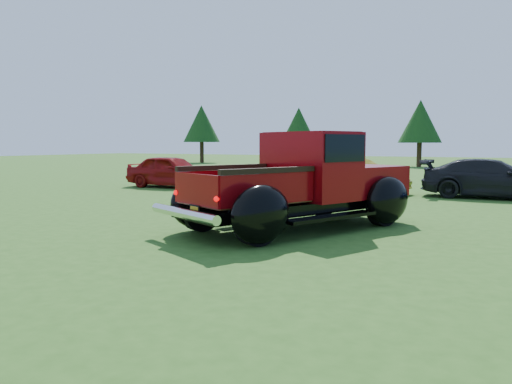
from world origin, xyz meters
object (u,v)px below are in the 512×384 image
show_car_red (172,171)px  show_car_grey (492,179)px  tree_west (299,126)px  pickup_truck (310,182)px  show_car_yellow (353,175)px  tree_far_west (202,124)px  tree_mid_left (420,122)px

show_car_red → show_car_grey: (11.52, 1.70, -0.02)m
show_car_red → tree_west: bearing=9.3°
pickup_truck → show_car_red: (-8.39, 6.16, -0.30)m
tree_west → show_car_grey: 24.59m
show_car_red → show_car_grey: 11.65m
show_car_yellow → pickup_truck: bearing=-159.4°
show_car_grey → show_car_yellow: bearing=92.2°
tree_far_west → tree_west: 10.06m
tree_far_west → pickup_truck: size_ratio=0.91×
tree_far_west → tree_mid_left: size_ratio=1.04×
show_car_yellow → show_car_grey: 4.53m
tree_far_west → tree_mid_left: tree_far_west is taller
pickup_truck → show_car_red: 10.41m
tree_far_west → show_car_red: tree_far_west is taller
show_car_yellow → tree_west: bearing=38.3°
tree_west → show_car_grey: size_ratio=1.06×
pickup_truck → show_car_yellow: pickup_truck is taller
tree_far_west → tree_mid_left: bearing=3.0°
tree_mid_left → pickup_truck: bearing=-84.3°
show_car_red → show_car_grey: show_car_red is taller
tree_west → show_car_grey: (15.02, -19.31, -2.48)m
show_car_yellow → tree_far_west: bearing=55.0°
show_car_grey → tree_far_west: bearing=49.2°
tree_mid_left → show_car_yellow: 21.85m
tree_far_west → show_car_red: 25.97m
tree_west → show_car_grey: bearing=-52.1°
tree_west → pickup_truck: size_ratio=0.81×
tree_mid_left → tree_west: bearing=-167.5°
tree_mid_left → show_car_yellow: (1.50, -21.62, -2.74)m
tree_mid_left → pickup_truck: (2.89, -29.16, -2.43)m
tree_far_west → pickup_truck: (21.89, -28.16, -2.57)m
tree_mid_left → show_car_yellow: tree_mid_left is taller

